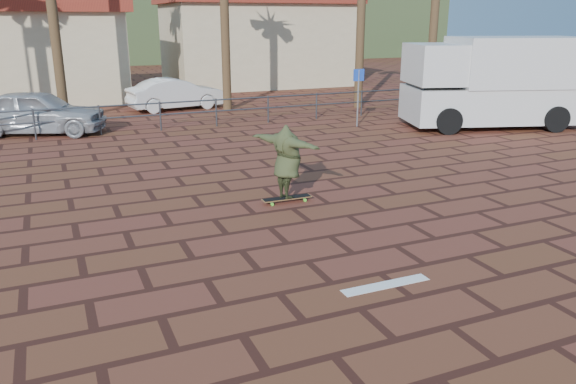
{
  "coord_description": "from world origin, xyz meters",
  "views": [
    {
      "loc": [
        -3.54,
        -7.46,
        3.72
      ],
      "look_at": [
        0.18,
        1.22,
        0.8
      ],
      "focal_mm": 35.0,
      "sensor_mm": 36.0,
      "label": 1
    }
  ],
  "objects_px": {
    "longboard": "(287,198)",
    "campervan": "(495,81)",
    "car_white": "(176,94)",
    "skateboarder": "(287,162)",
    "car_silver": "(38,112)"
  },
  "relations": [
    {
      "from": "skateboarder",
      "to": "car_silver",
      "type": "bearing_deg",
      "value": 3.81
    },
    {
      "from": "longboard",
      "to": "car_silver",
      "type": "distance_m",
      "value": 11.16
    },
    {
      "from": "skateboarder",
      "to": "car_white",
      "type": "distance_m",
      "value": 13.59
    },
    {
      "from": "longboard",
      "to": "campervan",
      "type": "height_order",
      "value": "campervan"
    },
    {
      "from": "skateboarder",
      "to": "car_white",
      "type": "bearing_deg",
      "value": -24.22
    },
    {
      "from": "campervan",
      "to": "car_white",
      "type": "xyz_separation_m",
      "value": [
        -9.51,
        8.46,
        -0.98
      ]
    },
    {
      "from": "skateboarder",
      "to": "car_silver",
      "type": "distance_m",
      "value": 11.14
    },
    {
      "from": "skateboarder",
      "to": "car_white",
      "type": "xyz_separation_m",
      "value": [
        0.65,
        13.57,
        -0.22
      ]
    },
    {
      "from": "campervan",
      "to": "car_white",
      "type": "bearing_deg",
      "value": 155.53
    },
    {
      "from": "skateboarder",
      "to": "longboard",
      "type": "bearing_deg",
      "value": -111.47
    },
    {
      "from": "longboard",
      "to": "campervan",
      "type": "distance_m",
      "value": 11.48
    },
    {
      "from": "skateboarder",
      "to": "car_white",
      "type": "relative_size",
      "value": 0.48
    },
    {
      "from": "campervan",
      "to": "longboard",
      "type": "bearing_deg",
      "value": -136.1
    },
    {
      "from": "longboard",
      "to": "car_white",
      "type": "distance_m",
      "value": 13.6
    },
    {
      "from": "car_silver",
      "to": "car_white",
      "type": "relative_size",
      "value": 1.08
    }
  ]
}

